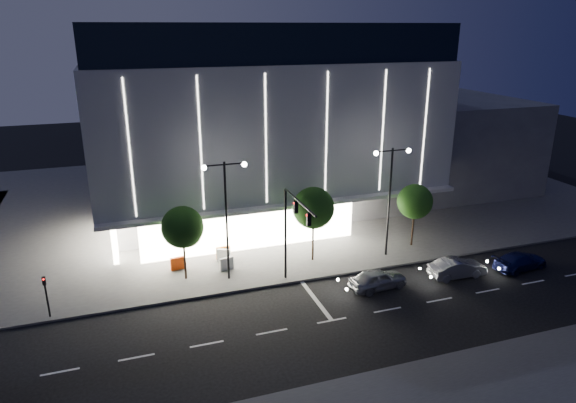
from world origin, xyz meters
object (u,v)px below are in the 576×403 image
(barrier_a, at_px, (178,263))
(barrier_c, at_px, (223,253))
(ped_signal_far, at_px, (46,292))
(street_lamp_east, at_px, (390,186))
(traffic_mast, at_px, (292,223))
(tree_mid, at_px, (314,210))
(tree_left, at_px, (183,229))
(barrier_b, at_px, (224,255))
(tree_right, at_px, (415,203))
(car_lead, at_px, (378,279))
(street_lamp_west, at_px, (226,204))
(car_third, at_px, (520,261))
(barrier_d, at_px, (226,264))
(car_second, at_px, (457,268))

(barrier_a, xyz_separation_m, barrier_c, (3.67, 0.82, 0.00))
(ped_signal_far, xyz_separation_m, barrier_a, (8.64, 4.18, -1.24))
(street_lamp_east, bearing_deg, ped_signal_far, -176.56)
(traffic_mast, height_order, tree_mid, traffic_mast)
(tree_left, distance_m, barrier_b, 5.10)
(tree_right, bearing_deg, car_lead, -137.83)
(street_lamp_west, distance_m, car_third, 22.91)
(tree_right, xyz_separation_m, barrier_d, (-15.89, 0.44, -3.23))
(car_second, bearing_deg, tree_mid, 58.32)
(car_second, bearing_deg, car_third, -93.50)
(tree_left, relative_size, barrier_a, 5.20)
(car_third, distance_m, barrier_c, 23.09)
(ped_signal_far, xyz_separation_m, car_third, (33.63, -3.86, -1.23))
(car_third, relative_size, barrier_b, 4.15)
(tree_mid, bearing_deg, street_lamp_east, -9.69)
(street_lamp_west, bearing_deg, barrier_b, 85.18)
(ped_signal_far, distance_m, car_second, 28.45)
(tree_left, xyz_separation_m, car_third, (24.61, -6.38, -3.37))
(car_second, xyz_separation_m, barrier_b, (-15.96, 7.97, -0.06))
(tree_left, height_order, barrier_a, tree_left)
(ped_signal_far, relative_size, car_lead, 0.70)
(traffic_mast, xyz_separation_m, street_lamp_east, (9.00, 2.66, 0.93))
(car_third, xyz_separation_m, barrier_b, (-21.37, 8.42, -0.01))
(street_lamp_west, xyz_separation_m, barrier_a, (-3.36, 2.68, -5.31))
(barrier_a, bearing_deg, traffic_mast, -44.02)
(barrier_d, bearing_deg, traffic_mast, -60.09)
(ped_signal_far, bearing_deg, street_lamp_west, 7.13)
(street_lamp_west, xyz_separation_m, tree_right, (16.03, 1.02, -2.07))
(tree_left, distance_m, barrier_a, 3.79)
(tree_mid, bearing_deg, traffic_mast, -129.42)
(ped_signal_far, height_order, tree_right, tree_right)
(street_lamp_west, height_order, barrier_d, street_lamp_west)
(traffic_mast, height_order, tree_left, traffic_mast)
(car_second, height_order, barrier_a, car_second)
(street_lamp_east, relative_size, barrier_a, 8.18)
(street_lamp_east, distance_m, car_lead, 7.70)
(tree_mid, bearing_deg, tree_left, -180.00)
(traffic_mast, distance_m, tree_left, 7.95)
(tree_left, xyz_separation_m, tree_right, (19.00, -0.00, -0.15))
(car_second, xyz_separation_m, barrier_d, (-16.08, 6.37, -0.06))
(barrier_b, bearing_deg, barrier_c, 107.99)
(traffic_mast, distance_m, barrier_d, 7.14)
(street_lamp_west, height_order, street_lamp_east, same)
(car_lead, relative_size, barrier_d, 3.88)
(traffic_mast, height_order, car_third, traffic_mast)
(ped_signal_far, relative_size, tree_left, 0.52)
(car_third, xyz_separation_m, barrier_a, (-24.99, 8.04, -0.01))
(barrier_a, relative_size, barrier_c, 1.00)
(tree_left, height_order, tree_mid, tree_mid)
(barrier_b, bearing_deg, car_second, -1.56)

